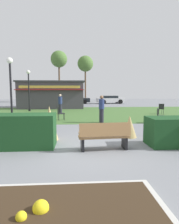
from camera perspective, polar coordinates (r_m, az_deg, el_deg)
ground_plane at (r=6.81m, az=-0.48°, el=-10.76°), size 80.00×80.00×0.00m
lawn_patch at (r=17.62m, az=-2.71°, el=-0.25°), size 36.00×12.00×0.01m
flower_bed at (r=3.59m, az=-20.04°, el=-26.20°), size 4.70×1.85×0.32m
park_bench at (r=6.63m, az=4.29°, el=-6.94°), size 1.74×0.66×0.95m
hedge_left at (r=7.31m, az=-18.19°, el=-5.17°), size 2.10×1.10×1.17m
hedge_right at (r=7.79m, az=22.98°, el=-5.19°), size 1.82×1.10×1.03m
ornamental_grass_behind_left at (r=8.08m, az=-11.49°, el=-3.16°), size 0.68×0.68×1.38m
ornamental_grass_behind_right at (r=8.58m, az=11.50°, el=-4.12°), size 0.61×0.61×0.93m
lamppost_mid at (r=12.74m, az=-21.87°, el=8.02°), size 0.36×0.36×3.93m
lamppost_far at (r=19.93m, az=-17.18°, el=7.38°), size 0.36×0.36×3.93m
food_kiosk at (r=23.48m, az=-10.72°, el=5.02°), size 7.41×4.81×3.05m
cafe_chair_west at (r=13.41m, az=-8.59°, el=-0.10°), size 0.53×0.53×0.89m
cafe_chair_east at (r=12.77m, az=19.59°, el=-0.71°), size 0.54×0.54×0.89m
cafe_chair_center at (r=17.65m, az=19.95°, el=1.10°), size 0.47×0.47×0.89m
person_strolling at (r=12.24m, az=3.50°, el=0.93°), size 0.34×0.34×1.69m
person_standing at (r=16.90m, az=-8.46°, el=2.33°), size 0.34×0.34×1.69m
parked_car_west_slot at (r=30.64m, az=-14.08°, el=3.52°), size 4.28×2.22×1.20m
parked_car_center_slot at (r=30.17m, az=-4.05°, el=3.65°), size 4.24×2.14×1.20m
parked_car_east_slot at (r=30.64m, az=6.03°, el=3.67°), size 4.36×2.38×1.20m
tree_left_bg at (r=36.05m, az=-1.21°, el=13.69°), size 2.80×2.80×8.15m
tree_right_bg at (r=35.00m, az=-8.84°, el=14.75°), size 2.80×2.80×8.71m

